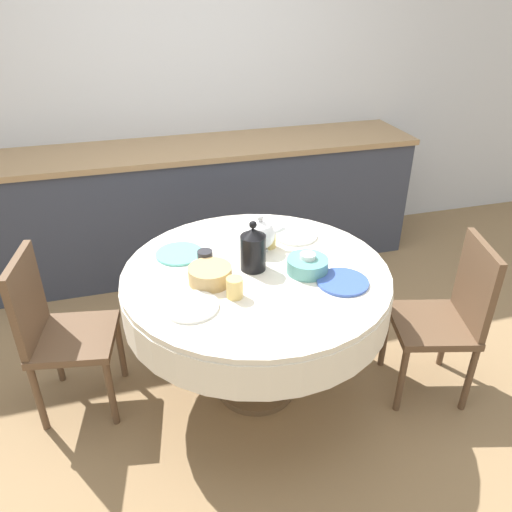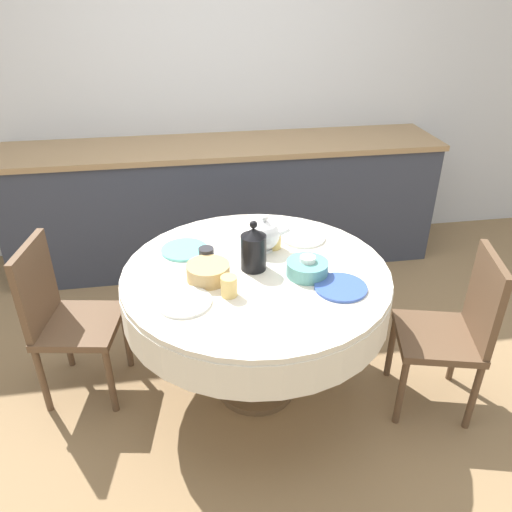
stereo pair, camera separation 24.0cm
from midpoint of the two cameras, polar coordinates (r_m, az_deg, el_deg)
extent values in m
plane|color=#8E704C|center=(2.92, -2.43, -14.81)|extent=(12.00, 12.00, 0.00)
cube|color=silver|center=(3.98, -9.53, 18.50)|extent=(7.00, 0.05, 2.60)
cube|color=#383D4C|center=(3.91, -7.87, 5.43)|extent=(3.20, 0.60, 0.91)
cube|color=#A37F56|center=(3.75, -8.38, 12.09)|extent=(3.24, 0.64, 0.04)
cylinder|color=brown|center=(2.90, -2.44, -14.53)|extent=(0.44, 0.44, 0.04)
cylinder|color=brown|center=(2.71, -2.57, -10.25)|extent=(0.11, 0.11, 0.52)
cylinder|color=silver|center=(2.50, -2.75, -4.06)|extent=(1.32, 1.32, 0.18)
cylinder|color=silver|center=(2.45, -2.81, -2.01)|extent=(1.31, 1.31, 0.03)
cube|color=brown|center=(2.77, 17.11, -7.56)|extent=(0.49, 0.49, 0.04)
cube|color=brown|center=(2.69, 21.56, -3.14)|extent=(0.13, 0.38, 0.45)
cylinder|color=brown|center=(2.73, 13.82, -13.73)|extent=(0.04, 0.04, 0.41)
cylinder|color=brown|center=(2.99, 12.27, -9.12)|extent=(0.04, 0.04, 0.41)
cylinder|color=brown|center=(2.84, 20.92, -13.13)|extent=(0.04, 0.04, 0.41)
cylinder|color=brown|center=(3.09, 18.74, -8.77)|extent=(0.04, 0.04, 0.41)
cube|color=brown|center=(2.76, -22.44, -8.75)|extent=(0.46, 0.46, 0.04)
cube|color=brown|center=(2.69, -27.15, -4.58)|extent=(0.10, 0.38, 0.45)
cylinder|color=brown|center=(2.98, -17.51, -10.03)|extent=(0.04, 0.04, 0.41)
cylinder|color=brown|center=(2.73, -18.75, -14.73)|extent=(0.04, 0.04, 0.41)
cylinder|color=brown|center=(3.08, -24.04, -10.05)|extent=(0.04, 0.04, 0.41)
cylinder|color=brown|center=(2.83, -25.94, -14.54)|extent=(0.04, 0.04, 0.41)
cylinder|color=white|center=(2.21, -10.56, -5.79)|extent=(0.24, 0.24, 0.01)
cylinder|color=#DBB766|center=(2.23, -5.55, -3.73)|extent=(0.08, 0.08, 0.10)
cylinder|color=#3856AD|center=(2.35, 7.02, -3.05)|extent=(0.24, 0.24, 0.01)
cylinder|color=white|center=(2.41, 3.07, -0.83)|extent=(0.08, 0.08, 0.10)
cylinder|color=#60BCB7|center=(2.62, -11.35, 0.18)|extent=(0.24, 0.24, 0.01)
cylinder|color=#28282D|center=(2.46, -8.61, -0.51)|extent=(0.08, 0.08, 0.10)
cylinder|color=white|center=(2.75, 2.02, 2.34)|extent=(0.24, 0.24, 0.01)
cylinder|color=#DBB766|center=(2.62, -1.14, 1.90)|extent=(0.08, 0.08, 0.10)
cylinder|color=black|center=(2.41, -3.19, 0.32)|extent=(0.12, 0.12, 0.18)
cone|color=black|center=(2.36, -3.26, 2.66)|extent=(0.11, 0.11, 0.04)
sphere|color=black|center=(2.34, -3.29, 3.52)|extent=(0.04, 0.04, 0.04)
cylinder|color=white|center=(2.62, -2.16, 0.76)|extent=(0.09, 0.09, 0.01)
sphere|color=white|center=(2.58, -2.20, 2.39)|extent=(0.16, 0.16, 0.16)
cylinder|color=white|center=(2.59, -0.24, 2.80)|extent=(0.09, 0.03, 0.06)
sphere|color=white|center=(2.53, -2.24, 4.30)|extent=(0.03, 0.03, 0.03)
cylinder|color=tan|center=(2.35, -8.19, -2.22)|extent=(0.20, 0.20, 0.08)
cylinder|color=#569993|center=(2.41, 3.07, -1.16)|extent=(0.20, 0.20, 0.07)
camera|label=1|loc=(0.12, -92.86, -1.62)|focal=35.00mm
camera|label=2|loc=(0.12, 87.14, 1.62)|focal=35.00mm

